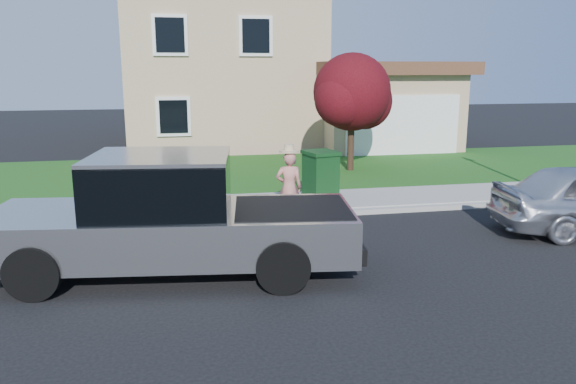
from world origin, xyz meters
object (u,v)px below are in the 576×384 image
(pickup_truck, at_px, (170,219))
(woman, at_px, (289,186))
(trash_bin, at_px, (321,174))
(ornamental_tree, at_px, (353,96))

(pickup_truck, bearing_deg, woman, 53.64)
(pickup_truck, height_order, woman, pickup_truck)
(trash_bin, bearing_deg, ornamental_tree, 47.96)
(ornamental_tree, height_order, trash_bin, ornamental_tree)
(pickup_truck, xyz_separation_m, woman, (2.57, 2.68, -0.11))
(woman, distance_m, ornamental_tree, 6.73)
(pickup_truck, xyz_separation_m, trash_bin, (3.74, 4.36, -0.19))
(ornamental_tree, bearing_deg, trash_bin, -117.95)
(woman, bearing_deg, ornamental_tree, -112.15)
(pickup_truck, height_order, ornamental_tree, ornamental_tree)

